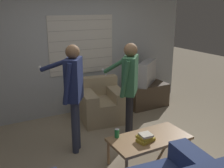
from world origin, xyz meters
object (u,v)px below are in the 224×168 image
(soda_can, at_px, (117,133))
(spare_remote, at_px, (144,137))
(armchair_beige, at_px, (101,103))
(person_right_standing, at_px, (129,80))
(coffee_table, at_px, (149,140))
(book_stack, at_px, (145,138))
(person_left_standing, at_px, (73,87))
(tv, at_px, (147,73))

(soda_can, relative_size, spare_remote, 0.93)
(armchair_beige, height_order, soda_can, armchair_beige)
(person_right_standing, height_order, soda_can, person_right_standing)
(person_right_standing, bearing_deg, coffee_table, -149.10)
(spare_remote, bearing_deg, book_stack, -130.60)
(person_left_standing, distance_m, book_stack, 1.26)
(coffee_table, distance_m, person_left_standing, 1.33)
(coffee_table, bearing_deg, spare_remote, 153.71)
(armchair_beige, distance_m, coffee_table, 1.71)
(person_right_standing, height_order, spare_remote, person_right_standing)
(armchair_beige, xyz_separation_m, person_left_standing, (-0.88, -0.89, 0.72))
(armchair_beige, distance_m, book_stack, 1.78)
(person_right_standing, xyz_separation_m, soda_can, (-0.54, -0.55, -0.57))
(armchair_beige, relative_size, person_right_standing, 0.59)
(person_right_standing, bearing_deg, armchair_beige, 44.13)
(tv, xyz_separation_m, person_right_standing, (-1.14, -1.08, 0.26))
(tv, bearing_deg, book_stack, 15.38)
(coffee_table, relative_size, person_right_standing, 0.70)
(person_left_standing, xyz_separation_m, spare_remote, (0.73, -0.79, -0.63))
(coffee_table, relative_size, tv, 1.57)
(armchair_beige, bearing_deg, tv, -163.87)
(person_right_standing, relative_size, spare_remote, 11.93)
(person_left_standing, distance_m, soda_can, 0.92)
(person_left_standing, bearing_deg, coffee_table, -101.73)
(soda_can, distance_m, spare_remote, 0.38)
(coffee_table, distance_m, book_stack, 0.16)
(armchair_beige, xyz_separation_m, book_stack, (-0.20, -1.77, 0.13))
(coffee_table, xyz_separation_m, person_right_standing, (0.14, 0.77, 0.67))
(armchair_beige, distance_m, tv, 1.28)
(armchair_beige, height_order, coffee_table, armchair_beige)
(tv, xyz_separation_m, soda_can, (-1.67, -1.63, -0.30))
(spare_remote, bearing_deg, person_right_standing, 59.64)
(tv, distance_m, spare_remote, 2.29)
(person_left_standing, bearing_deg, armchair_beige, -10.73)
(person_right_standing, xyz_separation_m, book_stack, (-0.25, -0.83, -0.58))
(coffee_table, relative_size, book_stack, 4.28)
(armchair_beige, height_order, book_stack, armchair_beige)
(armchair_beige, distance_m, person_right_standing, 1.18)
(tv, height_order, person_right_standing, person_right_standing)
(spare_remote, bearing_deg, person_left_standing, 118.22)
(tv, xyz_separation_m, person_left_standing, (-2.07, -1.03, 0.28))
(coffee_table, relative_size, soda_can, 8.97)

